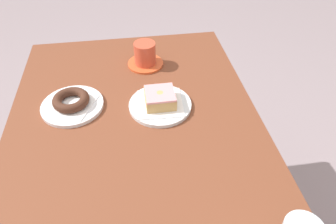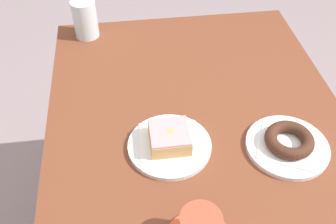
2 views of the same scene
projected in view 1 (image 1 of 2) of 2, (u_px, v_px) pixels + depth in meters
table at (137, 144)px, 0.97m from camera, size 1.01×0.75×0.76m
plate_glazed_square at (161, 105)px, 0.96m from camera, size 0.19×0.19×0.01m
napkin_glazed_square at (161, 103)px, 0.95m from camera, size 0.14×0.14×0.00m
donut_glazed_square at (160, 98)px, 0.94m from camera, size 0.09×0.09×0.04m
plate_chocolate_ring at (73, 106)px, 0.95m from camera, size 0.19×0.19×0.01m
napkin_chocolate_ring at (72, 104)px, 0.95m from camera, size 0.17×0.17×0.00m
donut_chocolate_ring at (71, 100)px, 0.94m from camera, size 0.11×0.11×0.03m
coffee_cup at (145, 55)px, 1.11m from camera, size 0.13×0.13×0.09m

